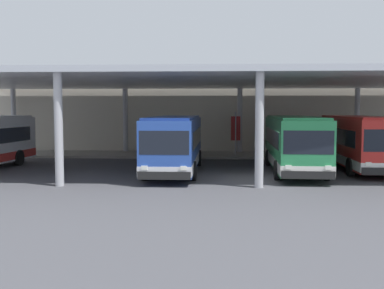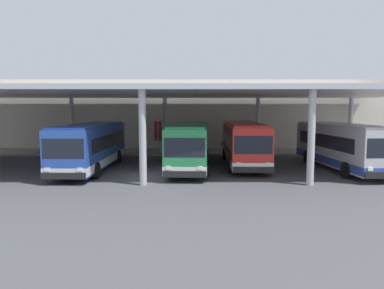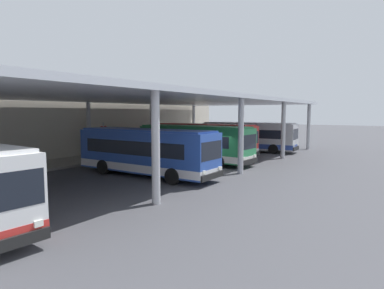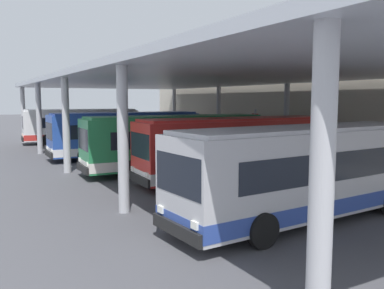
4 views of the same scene
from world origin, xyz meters
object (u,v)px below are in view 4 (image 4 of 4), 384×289
at_px(bus_departing, 310,171).
at_px(bench_waiting, 338,157).
at_px(bus_middle_bay, 176,142).
at_px(bus_second_bay, 126,134).
at_px(bus_nearest_bay, 82,125).
at_px(bus_far_bay, 239,148).
at_px(banner_sign, 255,129).

xyz_separation_m(bus_departing, bench_waiting, (-6.70, 9.10, -0.99)).
bearing_deg(bus_departing, bench_waiting, 126.37).
height_order(bus_middle_bay, bench_waiting, bus_middle_bay).
bearing_deg(bus_second_bay, bus_nearest_bay, -178.97).
bearing_deg(bus_second_bay, bench_waiting, 41.00).
bearing_deg(bus_nearest_bay, bus_second_bay, 1.03).
relative_size(bus_second_bay, bus_middle_bay, 0.99).
xyz_separation_m(bus_second_bay, bus_middle_bay, (6.78, 0.50, 0.00)).
height_order(bus_second_bay, bus_far_bay, same).
distance_m(bus_second_bay, bench_waiting, 14.19).
bearing_deg(banner_sign, bus_far_bay, -42.70).
relative_size(bus_middle_bay, bench_waiting, 5.90).
relative_size(bench_waiting, banner_sign, 0.56).
bearing_deg(bus_departing, bus_middle_bay, 178.27).
bearing_deg(bus_far_bay, banner_sign, 137.30).
height_order(bus_second_bay, bus_departing, same).
xyz_separation_m(bus_departing, banner_sign, (-13.56, 8.23, 0.32)).
height_order(bus_second_bay, bench_waiting, bus_second_bay).
bearing_deg(bus_far_bay, bus_second_bay, -169.82).
bearing_deg(bench_waiting, bus_departing, -53.63).
distance_m(bus_middle_bay, banner_sign, 8.45).
xyz_separation_m(bus_nearest_bay, bench_waiting, (22.33, 9.49, -0.99)).
bearing_deg(bus_second_bay, bus_middle_bay, 4.22).
bearing_deg(bus_second_bay, bus_departing, 0.59).
relative_size(bus_far_bay, bus_departing, 0.99).
height_order(bus_departing, bench_waiting, bus_departing).
distance_m(bus_middle_bay, bus_far_bay, 4.30).
height_order(bus_nearest_bay, bus_second_bay, same).
bearing_deg(bus_nearest_bay, bus_middle_bay, 2.20).
height_order(bus_far_bay, bench_waiting, bus_far_bay).
distance_m(bus_nearest_bay, bus_second_bay, 11.65).
bearing_deg(bus_middle_bay, bench_waiting, 66.06).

